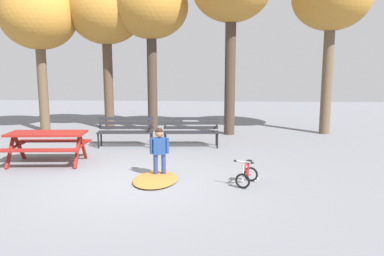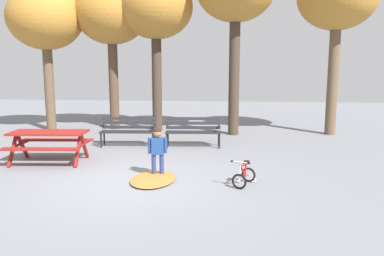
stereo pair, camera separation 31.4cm
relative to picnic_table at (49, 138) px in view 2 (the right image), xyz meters
name	(u,v)px [view 2 (the right image)]	position (x,y,z in m)	size (l,w,h in m)	color
ground	(129,181)	(2.32, -1.35, -0.59)	(36.00, 36.00, 0.00)	slate
picnic_table	(49,138)	(0.00, 0.00, 0.00)	(1.90, 1.47, 0.79)	maroon
park_bench_far_left	(128,129)	(1.43, 2.06, -0.08)	(1.63, 0.56, 0.85)	#232328
park_bench_left	(193,129)	(3.33, 2.15, -0.08)	(1.63, 0.57, 0.85)	#232328
child_standing	(158,148)	(2.85, -0.95, 0.03)	(0.40, 0.21, 1.06)	navy
kids_bicycle	(244,175)	(4.65, -1.40, -0.39)	(0.53, 0.63, 0.54)	black
leaf_pile	(153,179)	(2.80, -1.26, -0.56)	(1.29, 0.90, 0.07)	#B26B2D
tree_far_left	(45,20)	(-2.12, 4.56, 3.34)	(2.60, 2.60, 5.09)	brown
tree_left	(111,15)	(0.10, 5.12, 3.54)	(2.60, 2.60, 5.30)	brown
tree_center	(156,9)	(1.77, 4.89, 3.70)	(2.60, 2.60, 5.46)	#423328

